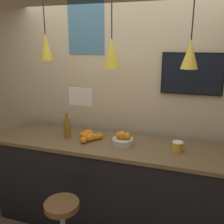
# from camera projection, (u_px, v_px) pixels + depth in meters

# --- Properties ---
(back_wall) EXTENTS (8.00, 0.06, 2.90)m
(back_wall) POSITION_uv_depth(u_px,v_px,m) (124.00, 97.00, 2.99)
(back_wall) COLOR beige
(back_wall) RESTS_ON ground_plane
(service_counter) EXTENTS (2.71, 0.68, 1.03)m
(service_counter) POSITION_uv_depth(u_px,v_px,m) (112.00, 185.00, 2.84)
(service_counter) COLOR black
(service_counter) RESTS_ON ground_plane
(fruit_bowl) EXTENTS (0.22, 0.22, 0.15)m
(fruit_bowl) POSITION_uv_depth(u_px,v_px,m) (123.00, 140.00, 2.64)
(fruit_bowl) COLOR beige
(fruit_bowl) RESTS_ON service_counter
(orange_pile) EXTENTS (0.26, 0.29, 0.09)m
(orange_pile) POSITION_uv_depth(u_px,v_px,m) (89.00, 136.00, 2.79)
(orange_pile) COLOR orange
(orange_pile) RESTS_ON service_counter
(juice_bottle) EXTENTS (0.08, 0.08, 0.29)m
(juice_bottle) POSITION_uv_depth(u_px,v_px,m) (67.00, 127.00, 2.82)
(juice_bottle) COLOR olive
(juice_bottle) RESTS_ON service_counter
(spread_jar) EXTENTS (0.11, 0.11, 0.10)m
(spread_jar) POSITION_uv_depth(u_px,v_px,m) (177.00, 147.00, 2.48)
(spread_jar) COLOR gold
(spread_jar) RESTS_ON service_counter
(pendant_lamp_left) EXTENTS (0.15, 0.15, 0.90)m
(pendant_lamp_left) POSITION_uv_depth(u_px,v_px,m) (46.00, 47.00, 2.64)
(pendant_lamp_left) COLOR black
(pendant_lamp_middle) EXTENTS (0.17, 0.17, 0.96)m
(pendant_lamp_middle) POSITION_uv_depth(u_px,v_px,m) (112.00, 53.00, 2.43)
(pendant_lamp_middle) COLOR black
(pendant_lamp_right) EXTENTS (0.15, 0.15, 0.95)m
(pendant_lamp_right) POSITION_uv_depth(u_px,v_px,m) (190.00, 54.00, 2.21)
(pendant_lamp_right) COLOR black
(mounted_tv) EXTENTS (0.64, 0.04, 0.44)m
(mounted_tv) POSITION_uv_depth(u_px,v_px,m) (192.00, 74.00, 2.63)
(mounted_tv) COLOR black
(hanging_menu_board) EXTENTS (0.24, 0.01, 0.17)m
(hanging_menu_board) POSITION_uv_depth(u_px,v_px,m) (81.00, 97.00, 2.38)
(hanging_menu_board) COLOR silver
(wall_poster) EXTENTS (0.45, 0.01, 0.63)m
(wall_poster) POSITION_uv_depth(u_px,v_px,m) (86.00, 26.00, 2.88)
(wall_poster) COLOR teal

